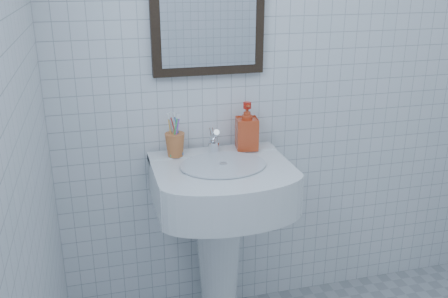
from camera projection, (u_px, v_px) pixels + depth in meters
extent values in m
cube|color=white|center=(288.00, 67.00, 2.34)|extent=(2.20, 0.02, 2.50)
cone|color=white|center=(219.00, 263.00, 2.37)|extent=(0.23, 0.23, 0.74)
cube|color=white|center=(221.00, 183.00, 2.18)|extent=(0.59, 0.42, 0.18)
cube|color=white|center=(212.00, 153.00, 2.30)|extent=(0.59, 0.11, 0.03)
cylinder|color=silver|center=(223.00, 165.00, 2.11)|extent=(0.37, 0.37, 0.01)
cylinder|color=silver|center=(214.00, 147.00, 2.26)|extent=(0.05, 0.05, 0.05)
cylinder|color=silver|center=(214.00, 135.00, 2.23)|extent=(0.03, 0.10, 0.08)
cylinder|color=silver|center=(213.00, 137.00, 2.26)|extent=(0.03, 0.05, 0.09)
imported|color=red|center=(247.00, 126.00, 2.28)|extent=(0.11, 0.11, 0.22)
cube|color=black|center=(208.00, 3.00, 2.12)|extent=(0.50, 0.04, 0.62)
cube|color=silver|center=(209.00, 3.00, 2.11)|extent=(0.42, 0.00, 0.54)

